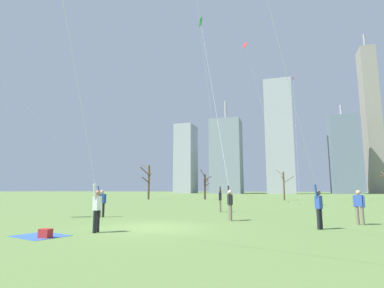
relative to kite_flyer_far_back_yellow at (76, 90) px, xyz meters
name	(u,v)px	position (x,y,z in m)	size (l,w,h in m)	color
ground_plane	(152,227)	(0.39, 5.00, -4.70)	(400.00, 400.00, 0.00)	#5B7A3D
kite_flyer_far_back_yellow	(76,90)	(0.00, 0.00, 0.00)	(4.28, 11.73, 15.65)	black
kite_flyer_midfield_center_white	(292,104)	(6.39, 2.42, -0.30)	(4.66, 16.98, 15.56)	black
kite_flyer_foreground_right_teal	(215,154)	(1.31, 13.67, -0.51)	(1.24, 6.97, 20.63)	#726656
kite_flyer_midfield_left_green	(220,141)	(2.21, 11.17, 0.03)	(4.94, 12.07, 19.23)	#726656
kite_flyer_foreground_left_blue	(49,140)	(-7.19, 6.76, -0.17)	(11.58, 7.68, 16.32)	black
bystander_far_off_by_trees	(359,205)	(9.41, 8.73, -3.80)	(0.46, 0.34, 1.62)	#726656
distant_kite_low_near_trees_red	(248,56)	(1.76, 34.57, 16.32)	(5.57, 2.66, 23.39)	red
distant_kite_drifting_left_pink	(294,91)	(7.88, 35.34, 10.52)	(0.50, 8.34, 17.94)	pink
picnic_spot	(43,234)	(-2.14, 1.37, -4.61)	(2.13, 1.86, 0.31)	#3359B2
bare_tree_leftmost	(148,180)	(-15.79, 38.80, -1.56)	(2.57, 2.24, 6.06)	brown
bare_tree_rightmost	(284,184)	(5.96, 40.94, -2.30)	(2.66, 2.77, 4.79)	brown
bare_tree_left_of_center	(205,185)	(-6.56, 41.25, -2.38)	(1.33, 3.12, 4.97)	#423326
skyline_mid_tower_left	(371,119)	(41.84, 130.39, 25.94)	(5.77, 8.70, 68.05)	gray
skyline_slender_spire	(186,159)	(-35.09, 118.09, 10.26)	(7.86, 11.24, 29.92)	#9EA3AD
skyline_squat_block	(225,160)	(-18.40, 123.48, 9.84)	(9.28, 6.07, 29.09)	#9EA3AD
skyline_wide_slab	(344,155)	(28.17, 116.59, 9.89)	(9.93, 8.82, 33.84)	slate
skyline_tall_tower	(279,135)	(4.98, 110.68, 17.42)	(10.34, 5.49, 44.24)	#9EA3AD
skyline_mid_tower_right	(226,156)	(-15.06, 107.47, 9.68)	(11.67, 9.75, 36.61)	gray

